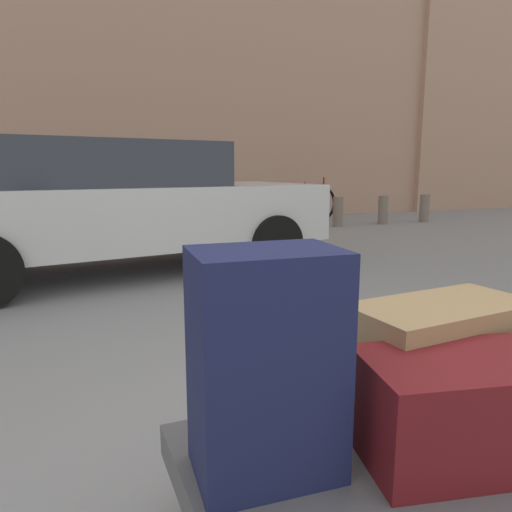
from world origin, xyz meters
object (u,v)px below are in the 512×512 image
object	(u,v)px
duffel_bag_maroon_stacked_top	(476,407)
bollard_kerb_far	(383,210)
suitcase_navy_center	(266,364)
luggage_cart	(407,458)
parked_car	(119,204)
bollard_kerb_near	(274,214)
duffel_bag_tan_rear_left	(440,352)
bollard_corner	(424,208)
bicycle_leaning	(310,205)
bollard_kerb_mid	(338,212)

from	to	relation	value
duffel_bag_maroon_stacked_top	bollard_kerb_far	bearing A→B (deg)	66.60
duffel_bag_maroon_stacked_top	suitcase_navy_center	size ratio (longest dim) A/B	1.07
bollard_kerb_far	luggage_cart	bearing A→B (deg)	-127.17
parked_car	bollard_kerb_near	bearing A→B (deg)	40.64
duffel_bag_tan_rear_left	parked_car	world-z (taller)	parked_car
bollard_kerb_near	bollard_corner	bearing A→B (deg)	0.00
bicycle_leaning	bollard_kerb_mid	world-z (taller)	bicycle_leaning
bicycle_leaning	bollard_corner	world-z (taller)	bicycle_leaning
luggage_cart	parked_car	distance (m)	4.35
bollard_corner	duffel_bag_maroon_stacked_top	bearing A→B (deg)	-131.47
bollard_corner	suitcase_navy_center	bearing A→B (deg)	-134.60
suitcase_navy_center	bollard_corner	xyz separation A→B (m)	(6.86, 6.96, -0.35)
luggage_cart	bollard_kerb_mid	xyz separation A→B (m)	(4.19, 6.99, 0.03)
luggage_cart	bicycle_leaning	bearing A→B (deg)	62.72
luggage_cart	bicycle_leaning	size ratio (longest dim) A/B	0.82
luggage_cart	duffel_bag_maroon_stacked_top	size ratio (longest dim) A/B	2.12
bicycle_leaning	suitcase_navy_center	bearing A→B (deg)	-119.91
duffel_bag_maroon_stacked_top	duffel_bag_tan_rear_left	world-z (taller)	duffel_bag_tan_rear_left
duffel_bag_tan_rear_left	bollard_kerb_far	xyz separation A→B (m)	(5.04, 6.83, -0.22)
duffel_bag_maroon_stacked_top	bollard_corner	size ratio (longest dim) A/B	1.08
bollard_kerb_near	bollard_kerb_far	distance (m)	2.51
duffel_bag_maroon_stacked_top	bollard_corner	bearing A→B (deg)	61.21
suitcase_navy_center	bollard_kerb_near	distance (m)	7.68
bicycle_leaning	bollard_kerb_near	bearing A→B (deg)	-143.11
duffel_bag_tan_rear_left	suitcase_navy_center	size ratio (longest dim) A/B	1.06
bollard_kerb_far	bollard_kerb_mid	bearing A→B (deg)	180.00
duffel_bag_maroon_stacked_top	bollard_kerb_mid	distance (m)	8.21
bollard_kerb_near	bollard_kerb_far	world-z (taller)	same
bollard_kerb_mid	duffel_bag_maroon_stacked_top	bearing A→B (deg)	-119.82
bollard_kerb_far	suitcase_navy_center	bearing A→B (deg)	-129.60
duffel_bag_tan_rear_left	bollard_kerb_far	bearing A→B (deg)	49.69
bicycle_leaning	bollard_kerb_far	bearing A→B (deg)	-40.51
duffel_bag_tan_rear_left	bollard_corner	world-z (taller)	duffel_bag_tan_rear_left
duffel_bag_tan_rear_left	bollard_kerb_mid	world-z (taller)	duffel_bag_tan_rear_left
suitcase_navy_center	bollard_kerb_mid	size ratio (longest dim) A/B	1.02
parked_car	bollard_corner	size ratio (longest dim) A/B	7.59
bollard_kerb_near	duffel_bag_tan_rear_left	bearing A→B (deg)	-110.30
duffel_bag_tan_rear_left	bicycle_leaning	bearing A→B (deg)	59.86
bollard_kerb_mid	bollard_kerb_far	distance (m)	1.11
luggage_cart	bollard_corner	xyz separation A→B (m)	(6.40, 6.99, 0.03)
bollard_kerb_far	bollard_corner	world-z (taller)	same
bollard_kerb_far	duffel_bag_maroon_stacked_top	bearing A→B (deg)	-126.08
duffel_bag_maroon_stacked_top	bicycle_leaning	bearing A→B (deg)	76.40
luggage_cart	bollard_kerb_mid	world-z (taller)	bollard_kerb_mid
parked_car	bollard_kerb_near	world-z (taller)	parked_car
duffel_bag_maroon_stacked_top	duffel_bag_tan_rear_left	bearing A→B (deg)	75.78
bollard_kerb_far	bollard_corner	bearing A→B (deg)	0.00
duffel_bag_maroon_stacked_top	bollard_kerb_mid	xyz separation A→B (m)	(4.08, 7.12, -0.19)
bicycle_leaning	bollard_kerb_mid	size ratio (longest dim) A/B	2.81
luggage_cart	bollard_kerb_near	xyz separation A→B (m)	(2.78, 6.99, 0.03)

